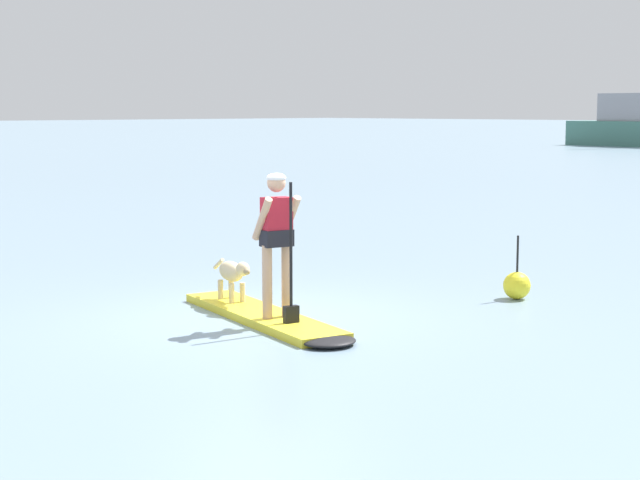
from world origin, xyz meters
name	(u,v)px	position (x,y,z in m)	size (l,w,h in m)	color
ground_plane	(262,320)	(0.00, 0.00, 0.00)	(400.00, 400.00, 0.00)	gray
paddleboard	(271,319)	(0.22, -0.06, 0.05)	(3.51, 1.46, 0.10)	yellow
person_paddler	(277,234)	(0.40, -0.10, 1.11)	(0.66, 0.56, 1.73)	tan
dog	(233,273)	(-0.79, 0.20, 0.47)	(1.01, 0.36, 0.55)	#CCB78C
marker_buoy	(517,285)	(1.40, 3.38, 0.19)	(0.37, 0.37, 0.87)	yellow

